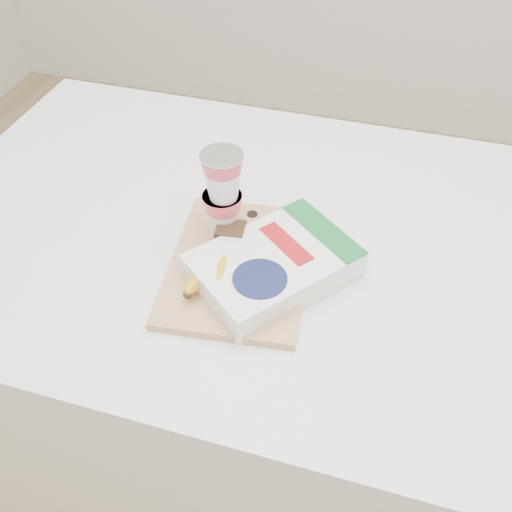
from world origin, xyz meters
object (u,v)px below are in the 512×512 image
(bananas, at_px, (219,261))
(yogurt_stack, at_px, (223,193))
(cereal_box, at_px, (274,266))
(table, at_px, (253,374))
(cutting_board, at_px, (239,265))

(bananas, xyz_separation_m, yogurt_stack, (-0.02, 0.09, 0.07))
(yogurt_stack, distance_m, cereal_box, 0.15)
(table, height_order, yogurt_stack, yogurt_stack)
(table, distance_m, yogurt_stack, 0.57)
(table, distance_m, bananas, 0.52)
(table, height_order, cereal_box, cereal_box)
(cutting_board, distance_m, bananas, 0.05)
(yogurt_stack, height_order, cereal_box, yogurt_stack)
(cereal_box, bearing_deg, bananas, -127.65)
(cutting_board, relative_size, bananas, 1.77)
(cutting_board, relative_size, yogurt_stack, 1.88)
(cutting_board, bearing_deg, yogurt_stack, 120.21)
(bananas, distance_m, cereal_box, 0.09)
(table, relative_size, cutting_board, 4.01)
(bananas, height_order, cereal_box, bananas)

